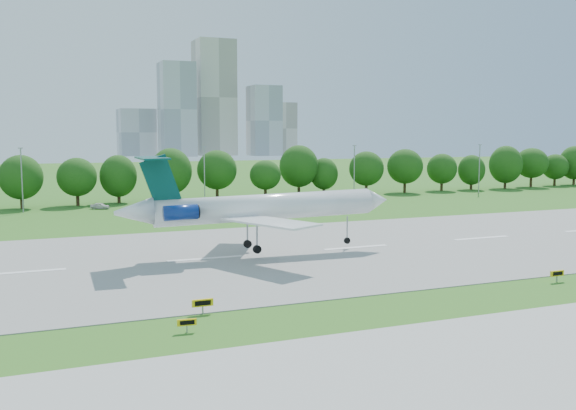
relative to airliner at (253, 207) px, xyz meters
name	(u,v)px	position (x,y,z in m)	size (l,w,h in m)	color
ground	(284,314)	(-5.96, -25.06, -5.96)	(600.00, 600.00, 0.00)	#296A1C
runway	(205,259)	(-5.96, -0.06, -5.92)	(400.00, 45.00, 0.08)	gray
taxiway	(404,397)	(-5.96, -43.06, -5.92)	(400.00, 23.00, 0.08)	#ADADA8
tree_line	(124,174)	(-5.96, 66.94, 0.23)	(288.40, 8.40, 10.40)	#382314
light_poles	(118,177)	(-8.46, 56.94, 0.38)	(175.90, 0.25, 12.19)	gray
skyline	(209,112)	(94.20, 365.55, 24.50)	(127.00, 52.00, 80.00)	#B2B2B7
airliner	(253,207)	(0.00, 0.00, 0.00)	(34.50, 25.20, 11.80)	white
taxi_sign_left	(187,323)	(-14.43, -26.85, -5.21)	(1.45, 0.29, 1.02)	gray
taxi_sign_centre	(203,303)	(-12.11, -22.51, -5.04)	(1.77, 0.23, 1.24)	gray
taxi_sign_right	(557,274)	(23.44, -24.64, -5.11)	(1.65, 0.23, 1.16)	gray
service_vehicle_b	(100,206)	(-11.96, 57.48, -5.33)	(1.49, 3.71, 1.27)	silver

